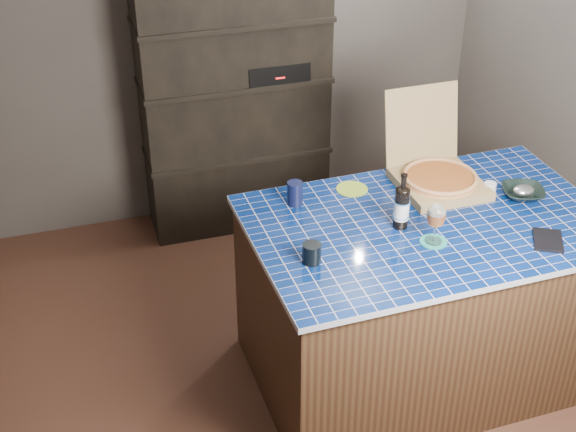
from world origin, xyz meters
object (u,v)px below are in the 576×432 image
object	(u,v)px
mead_bottle	(402,206)
bowl	(523,193)
kitchen_island	(421,299)
pizza_box	(438,175)
wine_glass	(436,216)
dvd_case	(548,240)

from	to	relation	value
mead_bottle	bowl	size ratio (longest dim) A/B	1.37
kitchen_island	mead_bottle	xyz separation A→B (m)	(-0.16, 0.00, 0.59)
kitchen_island	bowl	world-z (taller)	bowl
pizza_box	bowl	bearing A→B (deg)	-33.99
kitchen_island	wine_glass	distance (m)	0.65
kitchen_island	wine_glass	xyz separation A→B (m)	(-0.06, -0.17, 0.62)
pizza_box	wine_glass	xyz separation A→B (m)	(-0.25, -0.47, 0.08)
wine_glass	dvd_case	distance (m)	0.55
kitchen_island	pizza_box	xyz separation A→B (m)	(0.19, 0.31, 0.54)
dvd_case	mead_bottle	bearing A→B (deg)	-179.63
dvd_case	kitchen_island	bearing A→B (deg)	172.70
mead_bottle	wine_glass	bearing A→B (deg)	-61.06
dvd_case	bowl	size ratio (longest dim) A/B	0.88
kitchen_island	dvd_case	bearing A→B (deg)	-37.22
pizza_box	mead_bottle	size ratio (longest dim) A/B	1.79
pizza_box	dvd_case	size ratio (longest dim) A/B	2.80
pizza_box	kitchen_island	bearing A→B (deg)	-122.38
kitchen_island	bowl	bearing A→B (deg)	5.59
pizza_box	wine_glass	bearing A→B (deg)	-118.73
kitchen_island	bowl	size ratio (longest dim) A/B	8.41
kitchen_island	mead_bottle	size ratio (longest dim) A/B	6.14
bowl	kitchen_island	bearing A→B (deg)	-172.94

